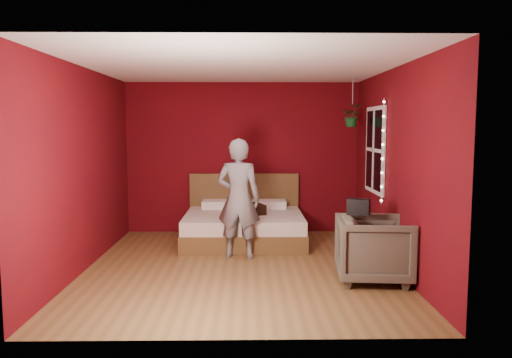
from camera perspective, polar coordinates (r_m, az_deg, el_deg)
name	(u,v)px	position (r m, az deg, el deg)	size (l,w,h in m)	color
floor	(241,267)	(6.66, -1.78, -10.04)	(4.50, 4.50, 0.00)	brown
room_walls	(240,139)	(6.40, -1.83, 4.56)	(4.04, 4.54, 2.62)	#610A0D
window	(375,150)	(7.54, 13.42, 3.25)	(0.05, 0.97, 1.27)	white
fairy_lights	(383,152)	(7.03, 14.27, 3.04)	(0.04, 0.04, 1.45)	silver
bed	(244,225)	(8.05, -1.39, -5.26)	(1.88, 1.60, 1.03)	brown
person	(239,199)	(6.98, -2.00, -2.25)	(0.61, 0.40, 1.68)	gray
armchair	(374,249)	(6.16, 13.32, -7.79)	(0.83, 0.86, 0.78)	#5F5C4B
handbag	(359,207)	(6.18, 11.65, -3.12)	(0.27, 0.13, 0.19)	black
throw_pillow	(249,209)	(7.87, -0.84, -3.46)	(0.43, 0.43, 0.15)	black
hanging_plant	(352,116)	(8.14, 10.94, 7.11)	(0.39, 0.36, 0.77)	silver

